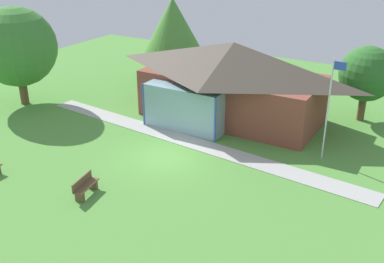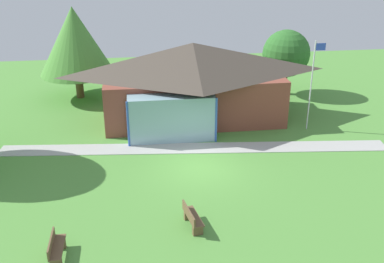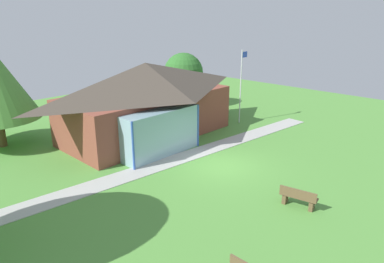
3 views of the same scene
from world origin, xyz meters
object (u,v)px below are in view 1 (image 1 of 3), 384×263
at_px(pavilion, 230,80).
at_px(tree_west_hedge, 17,47).
at_px(flagpole, 329,105).
at_px(bench_front_center, 85,187).
at_px(tree_behind_pavilion_right, 367,74).
at_px(tree_behind_pavilion_left, 173,28).

relative_size(pavilion, tree_west_hedge, 1.81).
xyz_separation_m(flagpole, tree_west_hedge, (-19.54, -2.15, 0.94)).
bearing_deg(bench_front_center, flagpole, 127.01).
relative_size(flagpole, tree_west_hedge, 0.82).
distance_m(pavilion, tree_behind_pavilion_right, 8.05).
bearing_deg(tree_behind_pavilion_left, flagpole, -28.33).
xyz_separation_m(pavilion, bench_front_center, (-1.45, -11.32, -2.05)).
xyz_separation_m(tree_behind_pavilion_left, tree_west_hedge, (-5.74, -9.59, -0.13)).
bearing_deg(flagpole, tree_behind_pavilion_left, 151.67).
bearing_deg(flagpole, tree_behind_pavilion_right, 85.23).
distance_m(tree_west_hedge, tree_behind_pavilion_right, 21.79).
xyz_separation_m(pavilion, tree_west_hedge, (-12.99, -4.63, 1.39)).
bearing_deg(pavilion, bench_front_center, -97.32).
distance_m(flagpole, tree_west_hedge, 19.68).
distance_m(flagpole, tree_behind_pavilion_left, 15.72).
height_order(pavilion, tree_west_hedge, tree_west_hedge).
bearing_deg(bench_front_center, tree_behind_pavilion_right, 139.77).
bearing_deg(pavilion, tree_behind_pavilion_right, 28.37).
xyz_separation_m(tree_behind_pavilion_left, tree_behind_pavilion_right, (14.33, -1.14, -1.06)).
height_order(flagpole, tree_west_hedge, tree_west_hedge).
relative_size(bench_front_center, tree_behind_pavilion_left, 0.25).
bearing_deg(tree_behind_pavilion_left, tree_behind_pavilion_right, -4.56).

